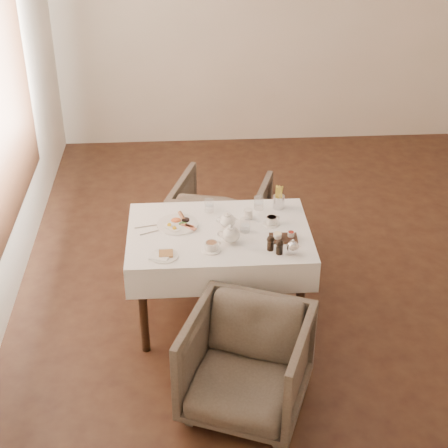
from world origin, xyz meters
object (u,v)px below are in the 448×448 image
object	(u,v)px
table	(219,245)
armchair_near	(246,364)
breakfast_plate	(178,224)
teapot_centre	(228,219)
armchair_far	(221,218)

from	to	relation	value
table	armchair_near	distance (m)	0.96
table	armchair_near	bearing A→B (deg)	-82.79
armchair_near	breakfast_plate	world-z (taller)	breakfast_plate
table	breakfast_plate	xyz separation A→B (m)	(-0.29, 0.11, 0.13)
teapot_centre	armchair_far	bearing A→B (deg)	92.43
table	armchair_far	distance (m)	0.93
armchair_near	teapot_centre	distance (m)	1.08
table	armchair_near	xyz separation A→B (m)	(0.12, -0.91, -0.30)
table	teapot_centre	size ratio (longest dim) A/B	8.37
armchair_far	teapot_centre	size ratio (longest dim) A/B	4.94
breakfast_plate	table	bearing A→B (deg)	-11.47
armchair_near	teapot_centre	size ratio (longest dim) A/B	4.86
table	breakfast_plate	bearing A→B (deg)	159.57
breakfast_plate	teapot_centre	distance (m)	0.36
armchair_far	teapot_centre	world-z (taller)	teapot_centre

